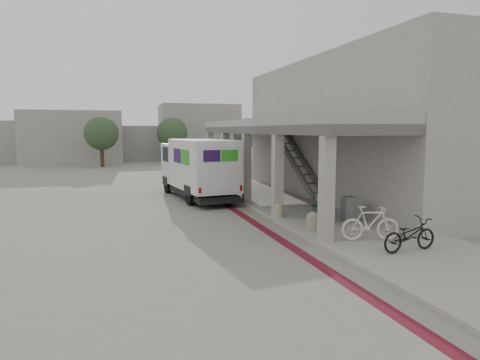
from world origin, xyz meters
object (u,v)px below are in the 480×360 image
object	(u,v)px
bench	(321,211)
bicycle_black	(410,235)
fedex_truck	(197,167)
bicycle_cream	(370,223)
utility_cabinet	(348,209)

from	to	relation	value
bench	bicycle_black	size ratio (longest dim) A/B	1.01
fedex_truck	bicycle_black	xyz separation A→B (m)	(3.70, -11.75, -1.02)
bicycle_black	bicycle_cream	bearing A→B (deg)	8.90
fedex_truck	bicycle_cream	distance (m)	10.97
bench	utility_cabinet	xyz separation A→B (m)	(0.77, -0.69, 0.16)
fedex_truck	bench	xyz separation A→B (m)	(3.42, -7.02, -1.20)
bicycle_black	bicycle_cream	xyz separation A→B (m)	(-0.37, 1.35, 0.07)
fedex_truck	bicycle_black	bearing A→B (deg)	-79.61
utility_cabinet	fedex_truck	bearing A→B (deg)	125.91
fedex_truck	bicycle_black	distance (m)	12.36
utility_cabinet	bicycle_cream	size ratio (longest dim) A/B	0.51
bench	utility_cabinet	distance (m)	1.04
bicycle_black	utility_cabinet	bearing A→B (deg)	-13.32
fedex_truck	utility_cabinet	world-z (taller)	fedex_truck
bench	fedex_truck	bearing A→B (deg)	127.70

